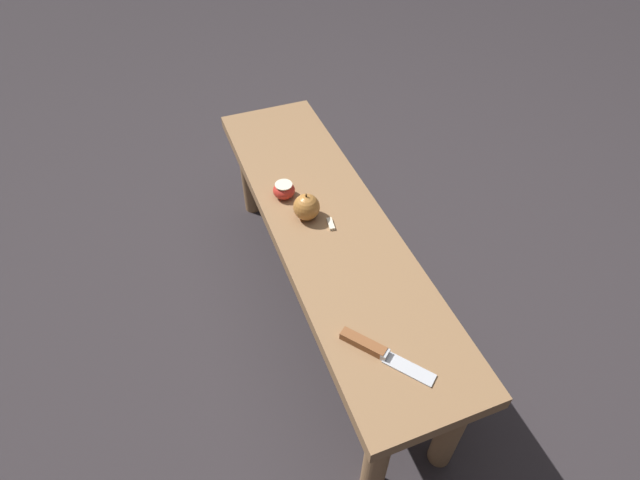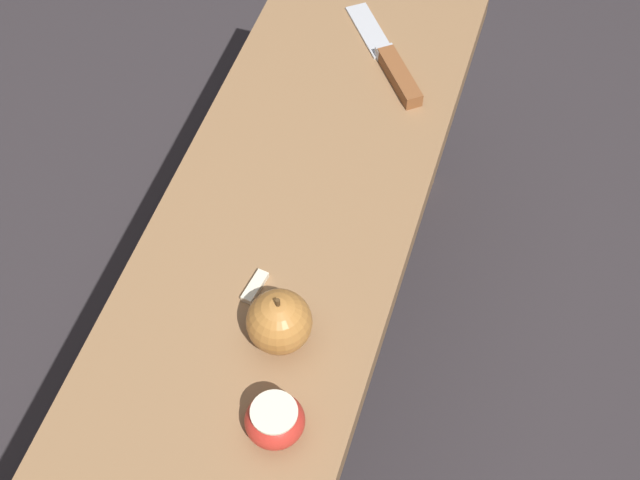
% 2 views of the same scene
% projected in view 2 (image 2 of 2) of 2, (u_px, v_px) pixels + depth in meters
% --- Properties ---
extents(ground_plane, '(8.00, 8.00, 0.00)m').
position_uv_depth(ground_plane, '(267.00, 435.00, 1.35)').
color(ground_plane, '#2D282B').
extents(wooden_bench, '(1.23, 0.31, 0.39)m').
position_uv_depth(wooden_bench, '(253.00, 329.00, 1.08)').
color(wooden_bench, olive).
rests_on(wooden_bench, ground_plane).
extents(knife, '(0.19, 0.16, 0.02)m').
position_uv_depth(knife, '(392.00, 65.00, 1.24)').
color(knife, '#B7BABF').
rests_on(knife, wooden_bench).
extents(apple_whole, '(0.07, 0.07, 0.08)m').
position_uv_depth(apple_whole, '(279.00, 322.00, 0.97)').
color(apple_whole, '#B27233').
rests_on(apple_whole, wooden_bench).
extents(apple_cut, '(0.06, 0.06, 0.04)m').
position_uv_depth(apple_cut, '(275.00, 420.00, 0.92)').
color(apple_cut, red).
rests_on(apple_cut, wooden_bench).
extents(apple_slice_near_knife, '(0.05, 0.02, 0.01)m').
position_uv_depth(apple_slice_near_knife, '(257.00, 287.00, 1.04)').
color(apple_slice_near_knife, beige).
rests_on(apple_slice_near_knife, wooden_bench).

